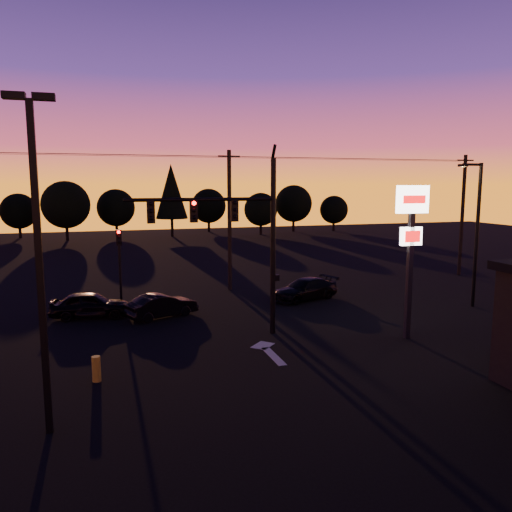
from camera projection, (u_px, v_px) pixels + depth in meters
The scene contains 22 objects.
ground at pixel (270, 366), 18.93m from camera, with size 120.00×120.00×0.00m, color black.
lane_arrow at pixel (268, 351), 20.65m from camera, with size 1.20×3.10×0.01m.
traffic_signal_mast at pixel (239, 228), 21.97m from camera, with size 6.79×0.52×8.58m.
secondary_signal at pixel (120, 256), 27.91m from camera, with size 0.30×0.31×4.35m.
parking_lot_light at pixel (38, 244), 13.14m from camera, with size 1.25×0.30×9.14m.
pylon_sign at pixel (411, 229), 21.69m from camera, with size 1.50×0.28×6.80m.
streetlight at pixel (476, 228), 27.57m from camera, with size 1.55×0.35×8.00m.
utility_pole_1 at pixel (230, 220), 32.10m from camera, with size 1.40×0.26×9.00m.
utility_pole_2 at pixel (462, 215), 37.37m from camera, with size 1.40×0.26×9.00m.
power_wires at pixel (229, 157), 31.53m from camera, with size 36.00×1.22×0.07m.
bollard at pixel (96, 369), 17.42m from camera, with size 0.30×0.30×0.90m, color #A58D1D.
tree_1 at pixel (19, 211), 63.86m from camera, with size 4.54×4.54×5.71m.
tree_2 at pixel (66, 205), 60.76m from camera, with size 5.77×5.78×7.26m.
tree_3 at pixel (116, 208), 66.39m from camera, with size 4.95×4.95×6.22m.
tree_4 at pixel (171, 191), 65.29m from camera, with size 4.18×4.18×9.50m.
tree_5 at pixel (209, 206), 72.09m from camera, with size 4.95×4.95×6.22m.
tree_6 at pixel (261, 209), 68.21m from camera, with size 4.54×4.54×5.71m.
tree_7 at pixel (294, 204), 72.72m from camera, with size 5.36×5.36×6.74m.
tree_8 at pixel (334, 210), 73.66m from camera, with size 4.12×4.12×5.19m.
car_left at pixel (90, 305), 25.77m from camera, with size 1.60×3.98×1.36m, color black.
car_mid at pixel (162, 306), 25.84m from camera, with size 1.30×3.71×1.22m, color black.
car_right at pixel (305, 289), 29.82m from camera, with size 1.77×4.35×1.26m, color black.
Camera 1 is at (-5.87, -17.17, 6.84)m, focal length 35.00 mm.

